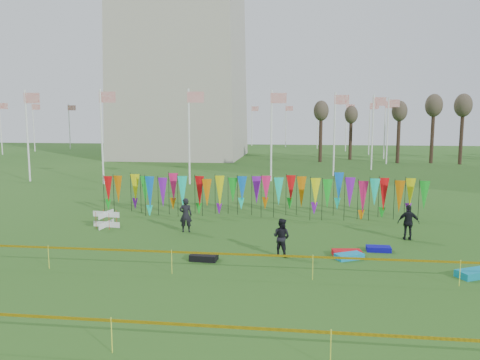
# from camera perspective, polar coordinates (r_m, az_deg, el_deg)

# --- Properties ---
(ground) EXTENTS (160.00, 160.00, 0.00)m
(ground) POSITION_cam_1_polar(r_m,az_deg,el_deg) (18.62, -0.47, -10.00)
(ground) COLOR #224E16
(ground) RESTS_ON ground
(flagpole_ring) EXTENTS (57.40, 56.16, 8.00)m
(flagpole_ring) POSITION_cam_1_polar(r_m,az_deg,el_deg) (67.61, -6.97, 6.21)
(flagpole_ring) COLOR white
(flagpole_ring) RESTS_ON ground
(banner_row) EXTENTS (18.64, 0.64, 2.36)m
(banner_row) POSITION_cam_1_polar(r_m,az_deg,el_deg) (26.69, 2.56, -1.32)
(banner_row) COLOR black
(banner_row) RESTS_ON ground
(caution_tape_near) EXTENTS (26.00, 0.02, 0.90)m
(caution_tape_near) POSITION_cam_1_polar(r_m,az_deg,el_deg) (16.88, -1.96, -9.11)
(caution_tape_near) COLOR #DFAF04
(caution_tape_near) RESTS_ON ground
(caution_tape_far) EXTENTS (26.00, 0.02, 0.90)m
(caution_tape_far) POSITION_cam_1_polar(r_m,az_deg,el_deg) (11.57, -6.65, -17.29)
(caution_tape_far) COLOR #DFAF04
(caution_tape_far) RESTS_ON ground
(box_kite) EXTENTS (0.77, 0.77, 0.85)m
(box_kite) POSITION_cam_1_polar(r_m,az_deg,el_deg) (25.14, -15.99, -4.63)
(box_kite) COLOR red
(box_kite) RESTS_ON ground
(person_left) EXTENTS (0.68, 0.54, 1.71)m
(person_left) POSITION_cam_1_polar(r_m,az_deg,el_deg) (23.29, -6.64, -4.27)
(person_left) COLOR black
(person_left) RESTS_ON ground
(person_mid) EXTENTS (0.89, 0.77, 1.57)m
(person_mid) POSITION_cam_1_polar(r_m,az_deg,el_deg) (19.32, 5.08, -6.95)
(person_mid) COLOR black
(person_mid) RESTS_ON ground
(person_right) EXTENTS (0.99, 0.59, 1.65)m
(person_right) POSITION_cam_1_polar(r_m,az_deg,el_deg) (23.03, 19.85, -4.89)
(person_right) COLOR black
(person_right) RESTS_ON ground
(kite_bag_turquoise) EXTENTS (1.24, 1.00, 0.22)m
(kite_bag_turquoise) POSITION_cam_1_polar(r_m,az_deg,el_deg) (19.51, 13.17, -9.03)
(kite_bag_turquoise) COLOR #0D90CA
(kite_bag_turquoise) RESTS_ON ground
(kite_bag_blue) EXTENTS (1.01, 0.54, 0.21)m
(kite_bag_blue) POSITION_cam_1_polar(r_m,az_deg,el_deg) (20.90, 16.53, -8.04)
(kite_bag_blue) COLOR #0B099C
(kite_bag_blue) RESTS_ON ground
(kite_bag_red) EXTENTS (1.22, 0.66, 0.21)m
(kite_bag_red) POSITION_cam_1_polar(r_m,az_deg,el_deg) (19.99, 12.89, -8.63)
(kite_bag_red) COLOR red
(kite_bag_red) RESTS_ON ground
(kite_bag_black) EXTENTS (1.10, 0.69, 0.25)m
(kite_bag_black) POSITION_cam_1_polar(r_m,az_deg,el_deg) (18.89, -4.43, -9.37)
(kite_bag_black) COLOR black
(kite_bag_black) RESTS_ON ground
(kite_bag_teal) EXTENTS (1.45, 1.16, 0.25)m
(kite_bag_teal) POSITION_cam_1_polar(r_m,az_deg,el_deg) (18.93, 26.71, -10.14)
(kite_bag_teal) COLOR #0C8AA8
(kite_bag_teal) RESTS_ON ground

